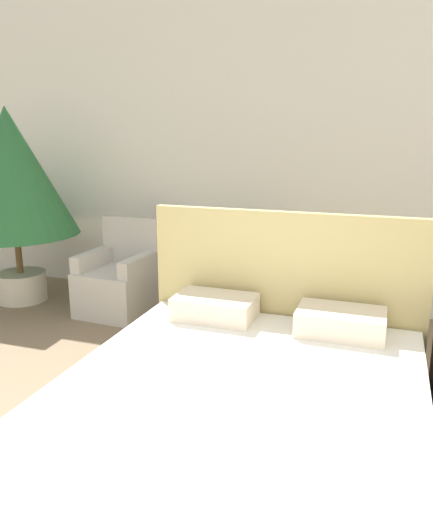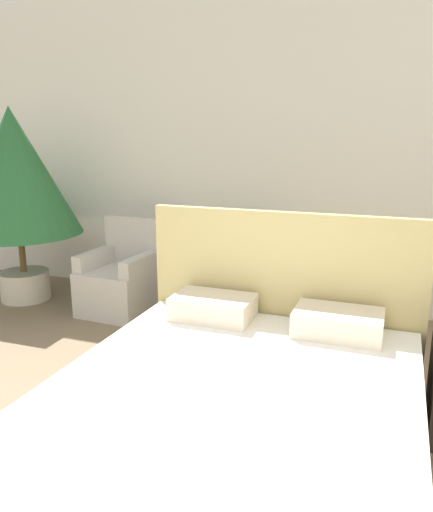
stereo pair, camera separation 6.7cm
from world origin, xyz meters
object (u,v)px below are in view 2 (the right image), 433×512
object	(u,v)px
armchair_near_window_right	(223,296)
armchair_near_window_left	(120,284)
bed	(233,425)
potted_palm	(15,176)

from	to	relation	value
armchair_near_window_right	armchair_near_window_left	bearing A→B (deg)	175.06
armchair_near_window_left	bed	bearing A→B (deg)	-43.67
armchair_near_window_left	potted_palm	bearing A→B (deg)	-175.94
bed	armchair_near_window_right	bearing A→B (deg)	110.96
bed	potted_palm	xyz separation A→B (m)	(-2.74, 1.78, 0.93)
bed	armchair_near_window_left	size ratio (longest dim) A/B	2.51
armchair_near_window_right	potted_palm	size ratio (longest dim) A/B	0.46
armchair_near_window_left	potted_palm	size ratio (longest dim) A/B	0.46
potted_palm	armchair_near_window_left	bearing A→B (deg)	0.81
armchair_near_window_right	potted_palm	bearing A→B (deg)	175.48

